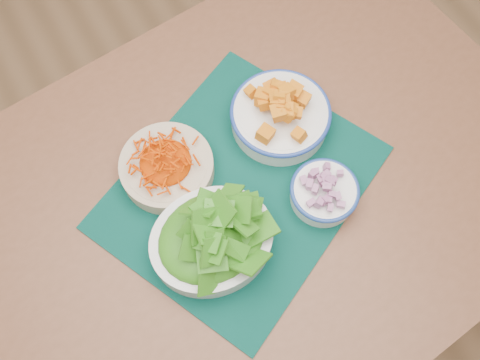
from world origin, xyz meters
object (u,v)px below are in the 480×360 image
at_px(placemat, 240,187).
at_px(squash_bowl, 281,113).
at_px(table, 230,218).
at_px(carrot_bowl, 166,165).
at_px(lettuce_bowl, 211,237).
at_px(onion_bowl, 324,191).

relative_size(placemat, squash_bowl, 2.13).
distance_m(table, carrot_bowl, 0.18).
relative_size(carrot_bowl, lettuce_bowl, 0.92).
distance_m(carrot_bowl, onion_bowl, 0.30).
bearing_deg(lettuce_bowl, squash_bowl, 38.27).
bearing_deg(placemat, carrot_bowl, 113.39).
xyz_separation_m(carrot_bowl, lettuce_bowl, (0.00, -0.17, 0.02)).
bearing_deg(onion_bowl, carrot_bowl, 140.08).
bearing_deg(carrot_bowl, onion_bowl, -39.92).
height_order(carrot_bowl, onion_bowl, carrot_bowl).
distance_m(carrot_bowl, squash_bowl, 0.24).
distance_m(squash_bowl, lettuce_bowl, 0.28).
xyz_separation_m(table, carrot_bowl, (-0.07, 0.11, 0.13)).
height_order(lettuce_bowl, onion_bowl, lettuce_bowl).
xyz_separation_m(table, lettuce_bowl, (-0.07, -0.06, 0.15)).
height_order(carrot_bowl, lettuce_bowl, lettuce_bowl).
relative_size(placemat, carrot_bowl, 2.22).
xyz_separation_m(squash_bowl, lettuce_bowl, (-0.24, -0.16, 0.01)).
bearing_deg(squash_bowl, table, -150.35).
height_order(table, placemat, placemat).
distance_m(carrot_bowl, lettuce_bowl, 0.17).
bearing_deg(placemat, squash_bowl, 5.51).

